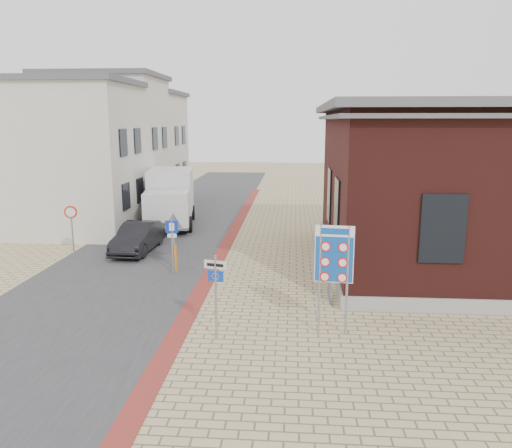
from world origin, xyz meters
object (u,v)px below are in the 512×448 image
(essen_sign, at_px, (216,284))
(bollard, at_px, (176,258))
(sedan, at_px, (138,237))
(parking_sign, at_px, (172,237))
(box_truck, at_px, (170,198))
(border_sign, at_px, (334,256))

(essen_sign, relative_size, bollard, 2.27)
(sedan, xyz_separation_m, parking_sign, (2.49, -3.38, 0.84))
(sedan, xyz_separation_m, essen_sign, (5.19, -9.38, 0.95))
(sedan, height_order, bollard, sedan)
(box_truck, height_order, border_sign, box_truck)
(sedan, bearing_deg, border_sign, -44.11)
(sedan, relative_size, box_truck, 0.65)
(box_truck, bearing_deg, parking_sign, -84.85)
(border_sign, xyz_separation_m, bollard, (-6.00, 5.86, -1.80))
(box_truck, xyz_separation_m, bollard, (2.40, -8.94, -1.13))
(box_truck, xyz_separation_m, essen_sign, (5.10, -15.44, -0.04))
(sedan, xyz_separation_m, box_truck, (0.09, 6.07, 0.98))
(box_truck, bearing_deg, border_sign, -69.55)
(border_sign, distance_m, essen_sign, 3.43)
(bollard, bearing_deg, parking_sign, -90.00)
(essen_sign, bearing_deg, bollard, 126.30)
(parking_sign, distance_m, bollard, 1.11)
(border_sign, relative_size, bollard, 2.97)
(sedan, distance_m, border_sign, 12.30)
(bollard, bearing_deg, border_sign, -44.35)
(box_truck, distance_m, bollard, 9.33)
(sedan, distance_m, bollard, 3.81)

